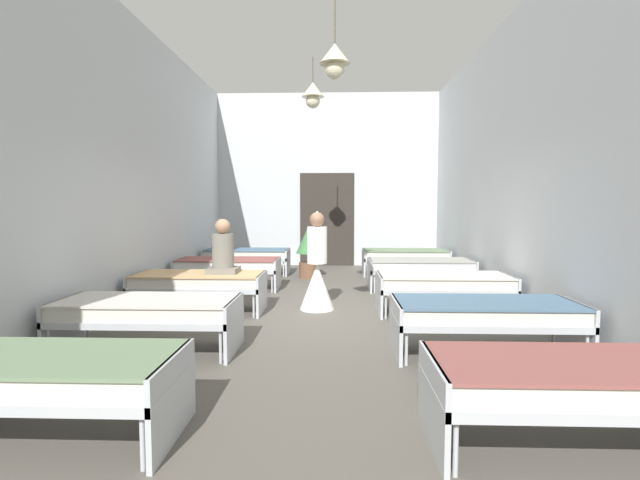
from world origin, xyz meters
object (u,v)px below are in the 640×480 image
object	(u,v)px
bed_right_row_2	(444,284)
bed_left_row_1	(148,311)
bed_left_row_3	(228,266)
nurse_near_aisle	(317,275)
bed_left_row_0	(36,375)
bed_left_row_2	(199,282)
bed_left_row_4	(247,255)
potted_plant	(308,247)
bed_right_row_4	(405,256)
bed_right_row_0	(578,381)
bed_right_row_3	(420,267)
patient_seated_primary	(223,253)
bed_right_row_1	(485,314)

from	to	relation	value
bed_right_row_2	bed_left_row_1	bearing A→B (deg)	-152.47
bed_left_row_3	nurse_near_aisle	size ratio (longest dim) A/B	1.28
bed_left_row_0	bed_left_row_2	distance (m)	3.73
bed_left_row_4	potted_plant	bearing A→B (deg)	-19.04
bed_right_row_4	nurse_near_aisle	bearing A→B (deg)	-117.69
bed_right_row_0	bed_right_row_3	world-z (taller)	same
bed_right_row_4	patient_seated_primary	size ratio (longest dim) A/B	2.37
bed_right_row_0	nurse_near_aisle	world-z (taller)	nurse_near_aisle
bed_right_row_0	bed_right_row_3	xyz separation A→B (m)	(0.00, 5.59, 0.00)
bed_right_row_0	nurse_near_aisle	distance (m)	4.36
bed_right_row_0	bed_right_row_2	size ratio (longest dim) A/B	1.00
bed_left_row_4	bed_left_row_0	bearing A→B (deg)	-90.00
bed_right_row_2	bed_right_row_3	distance (m)	1.86
bed_left_row_0	bed_left_row_4	xyz separation A→B (m)	(0.00, 7.46, 0.00)
bed_left_row_3	bed_right_row_2	bearing A→B (deg)	-27.53
patient_seated_primary	bed_left_row_1	bearing A→B (deg)	-100.36
bed_right_row_0	bed_left_row_1	world-z (taller)	same
patient_seated_primary	bed_right_row_0	bearing A→B (deg)	-49.49
bed_left_row_0	nurse_near_aisle	size ratio (longest dim) A/B	1.28
bed_right_row_4	patient_seated_primary	world-z (taller)	patient_seated_primary
bed_right_row_2	nurse_near_aisle	world-z (taller)	nurse_near_aisle
bed_right_row_4	bed_right_row_1	bearing A→B (deg)	-90.00
bed_right_row_0	bed_right_row_4	world-z (taller)	same
bed_left_row_2	patient_seated_primary	world-z (taller)	patient_seated_primary
bed_right_row_4	nurse_near_aisle	distance (m)	3.97
bed_right_row_1	potted_plant	bearing A→B (deg)	112.86
bed_left_row_4	bed_left_row_2	bearing A→B (deg)	-90.00
bed_left_row_2	patient_seated_primary	distance (m)	0.56
bed_left_row_3	bed_right_row_3	bearing A→B (deg)	0.00
bed_left_row_1	bed_right_row_3	world-z (taller)	same
nurse_near_aisle	potted_plant	bearing A→B (deg)	-142.99
bed_left_row_0	patient_seated_primary	size ratio (longest dim) A/B	2.37
bed_right_row_1	nurse_near_aisle	world-z (taller)	nurse_near_aisle
bed_left_row_3	bed_left_row_4	world-z (taller)	same
bed_left_row_0	bed_right_row_1	distance (m)	4.04
bed_left_row_1	nurse_near_aisle	size ratio (longest dim) A/B	1.28
bed_left_row_1	potted_plant	distance (m)	5.30
bed_left_row_0	nurse_near_aisle	xyz separation A→B (m)	(1.73, 3.95, 0.09)
bed_right_row_1	bed_left_row_4	xyz separation A→B (m)	(-3.58, 5.59, 0.00)
bed_right_row_3	bed_right_row_4	bearing A→B (deg)	90.00
bed_left_row_1	bed_right_row_4	bearing A→B (deg)	57.40
bed_left_row_0	nurse_near_aisle	distance (m)	4.31
bed_right_row_2	nurse_near_aisle	xyz separation A→B (m)	(-1.84, 0.22, 0.09)
bed_left_row_2	potted_plant	xyz separation A→B (m)	(1.43, 3.24, 0.22)
bed_left_row_1	bed_left_row_2	bearing A→B (deg)	90.00
bed_left_row_0	bed_left_row_3	distance (m)	5.59
bed_left_row_2	bed_left_row_3	size ratio (longest dim) A/B	1.00
nurse_near_aisle	patient_seated_primary	world-z (taller)	nurse_near_aisle
bed_right_row_0	bed_left_row_3	distance (m)	6.64
bed_right_row_4	bed_right_row_3	bearing A→B (deg)	-90.00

